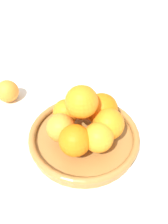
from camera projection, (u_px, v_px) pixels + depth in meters
The scene contains 5 objects.
ground_plane at pixel (84, 140), 0.58m from camera, with size 4.00×4.00×0.00m, color silver.
fruit_bowl at pixel (84, 136), 0.56m from camera, with size 0.28×0.28×0.03m.
orange_pile at pixel (87, 117), 0.52m from camera, with size 0.19×0.18×0.14m.
stray_orange at pixel (7, 91), 0.67m from camera, with size 0.07×0.07×0.07m, color orange.
napkin_folded at pixel (157, 91), 0.73m from camera, with size 0.17×0.17×0.01m, color beige.
Camera 1 is at (0.36, 0.06, 0.45)m, focal length 35.00 mm.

